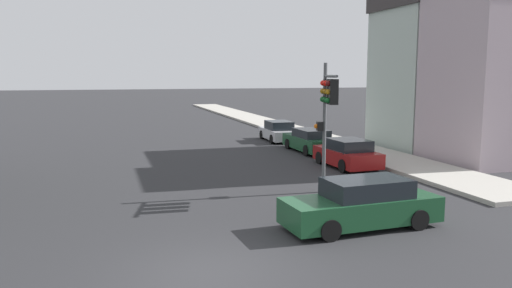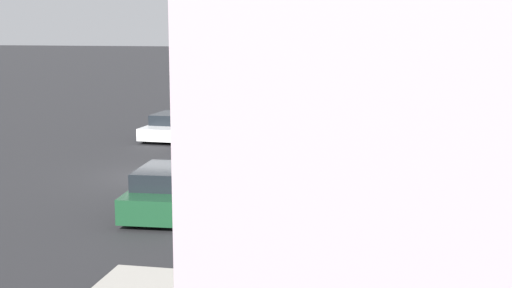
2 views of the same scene
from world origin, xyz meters
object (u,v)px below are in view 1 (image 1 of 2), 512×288
Objects in this scene: parked_car_1 at (310,141)px; parked_car_2 at (278,132)px; crossing_car_1 at (362,205)px; parked_car_0 at (347,154)px; traffic_signal at (328,102)px.

parked_car_1 is 1.10× the size of parked_car_2.
parked_car_1 is at bearing -110.25° from crossing_car_1.
parked_car_0 is 0.97× the size of parked_car_2.
parked_car_2 is at bearing -2.14° from parked_car_0.
parked_car_0 is at bearing -111.48° from traffic_signal.
parked_car_1 is at bearing -4.15° from parked_car_0.
crossing_car_1 is at bearing 161.98° from parked_car_1.
traffic_signal reaches higher than crossing_car_1.
traffic_signal reaches higher than parked_car_1.
parked_car_0 is at bearing 176.67° from parked_car_1.
parked_car_2 is (-0.14, 5.21, -0.01)m from parked_car_1.
parked_car_2 is at bearing -105.42° from crossing_car_1.
traffic_signal is at bearing 159.10° from parked_car_1.
traffic_signal is 1.24× the size of parked_car_0.
traffic_signal is 1.04× the size of crossing_car_1.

